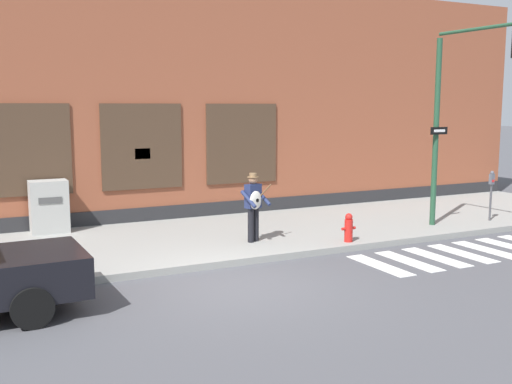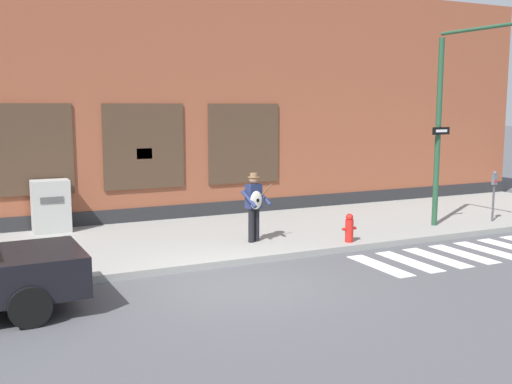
{
  "view_description": "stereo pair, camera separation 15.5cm",
  "coord_description": "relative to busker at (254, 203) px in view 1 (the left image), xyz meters",
  "views": [
    {
      "loc": [
        -4.51,
        -10.08,
        3.41
      ],
      "look_at": [
        1.22,
        1.62,
        1.54
      ],
      "focal_mm": 42.0,
      "sensor_mm": 36.0,
      "label": 1
    },
    {
      "loc": [
        -4.37,
        -10.14,
        3.41
      ],
      "look_at": [
        1.22,
        1.62,
        1.54
      ],
      "focal_mm": 42.0,
      "sensor_mm": 36.0,
      "label": 2
    }
  ],
  "objects": [
    {
      "name": "sidewalk",
      "position": [
        -1.67,
        1.2,
        -1.03
      ],
      "size": [
        28.0,
        5.11,
        0.15
      ],
      "color": "gray",
      "rests_on": "ground"
    },
    {
      "name": "traffic_light",
      "position": [
        5.42,
        -1.32,
        2.66
      ],
      "size": [
        0.6,
        2.84,
        5.24
      ],
      "color": "#234C33",
      "rests_on": "sidewalk"
    },
    {
      "name": "busker",
      "position": [
        0.0,
        0.0,
        0.0
      ],
      "size": [
        0.78,
        0.65,
        1.67
      ],
      "color": "black",
      "rests_on": "sidewalk"
    },
    {
      "name": "crosswalk",
      "position": [
        4.12,
        -2.66,
        -1.1
      ],
      "size": [
        5.2,
        1.9,
        0.01
      ],
      "color": "silver",
      "rests_on": "ground"
    },
    {
      "name": "fire_hydrant",
      "position": [
        2.06,
        -1.01,
        -0.6
      ],
      "size": [
        0.38,
        0.2,
        0.7
      ],
      "color": "red",
      "rests_on": "sidewalk"
    },
    {
      "name": "building_backdrop",
      "position": [
        -1.67,
        5.75,
        2.42
      ],
      "size": [
        28.0,
        4.06,
        7.05
      ],
      "color": "brown",
      "rests_on": "ground"
    },
    {
      "name": "utility_box",
      "position": [
        -4.29,
        3.3,
        -0.27
      ],
      "size": [
        0.95,
        0.62,
        1.37
      ],
      "color": "#ADADA8",
      "rests_on": "sidewalk"
    },
    {
      "name": "ground_plane",
      "position": [
        -1.67,
        -2.68,
        -1.1
      ],
      "size": [
        160.0,
        160.0,
        0.0
      ],
      "primitive_type": "plane",
      "color": "#4C4C51"
    },
    {
      "name": "parking_meter",
      "position": [
        7.28,
        -0.53,
        -0.0
      ],
      "size": [
        0.13,
        0.11,
        1.44
      ],
      "color": "#47474C",
      "rests_on": "sidewalk"
    }
  ]
}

